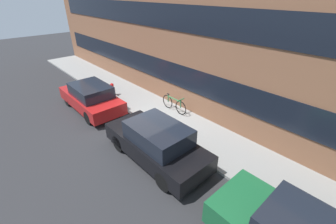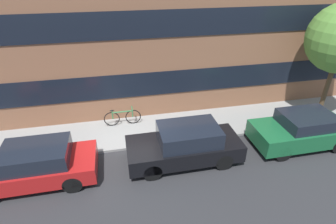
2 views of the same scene
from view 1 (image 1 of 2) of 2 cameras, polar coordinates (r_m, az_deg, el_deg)
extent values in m
plane|color=#2B2B2D|center=(10.18, -5.56, -3.56)|extent=(56.00, 56.00, 0.00)
cube|color=gray|center=(10.79, -0.55, -1.10)|extent=(28.00, 2.37, 0.10)
cube|color=brown|center=(10.62, 6.43, 20.51)|extent=(28.00, 0.90, 7.86)
cube|color=black|center=(10.82, 4.10, 8.72)|extent=(25.76, 0.04, 1.10)
cube|color=black|center=(10.23, 4.64, 22.51)|extent=(25.76, 0.04, 1.10)
cube|color=#AD1919|center=(11.96, -18.91, 2.97)|extent=(4.03, 1.69, 0.59)
cube|color=black|center=(11.60, -19.01, 5.24)|extent=(2.10, 1.49, 0.54)
cylinder|color=black|center=(12.91, -24.11, 2.81)|extent=(0.63, 0.18, 0.63)
cylinder|color=black|center=(13.37, -18.13, 4.79)|extent=(0.63, 0.18, 0.63)
cylinder|color=black|center=(10.77, -19.53, -1.38)|extent=(0.63, 0.18, 0.63)
cylinder|color=black|center=(11.31, -12.64, 1.15)|extent=(0.63, 0.18, 0.63)
cube|color=black|center=(8.04, -3.16, -8.53)|extent=(4.14, 1.68, 0.62)
cube|color=black|center=(7.58, -2.49, -5.43)|extent=(2.15, 1.48, 0.59)
cylinder|color=black|center=(8.73, -12.38, -7.76)|extent=(0.64, 0.18, 0.64)
cylinder|color=black|center=(9.38, -4.53, -4.26)|extent=(0.64, 0.18, 0.64)
cylinder|color=black|center=(7.09, -1.17, -17.17)|extent=(0.64, 0.18, 0.64)
cylinder|color=black|center=(7.88, 7.27, -11.80)|extent=(0.64, 0.18, 0.64)
cylinder|color=black|center=(7.08, 22.58, -20.16)|extent=(0.65, 0.18, 0.65)
cylinder|color=red|center=(13.24, -13.77, 4.27)|extent=(0.27, 0.27, 0.04)
cylinder|color=red|center=(13.12, -13.91, 5.43)|extent=(0.19, 0.19, 0.54)
sphere|color=red|center=(13.01, -14.07, 6.69)|extent=(0.20, 0.20, 0.20)
cylinder|color=red|center=(13.24, -14.30, 5.86)|extent=(0.15, 0.08, 0.08)
cylinder|color=red|center=(12.96, -13.57, 5.45)|extent=(0.15, 0.08, 0.08)
torus|color=black|center=(10.72, 3.27, 1.06)|extent=(0.69, 0.04, 0.69)
torus|color=black|center=(11.33, -0.11, 2.71)|extent=(0.69, 0.04, 0.69)
cylinder|color=#33723F|center=(10.88, 1.55, 3.36)|extent=(0.90, 0.06, 0.06)
cylinder|color=#33723F|center=(11.21, 0.05, 3.53)|extent=(0.06, 0.06, 0.39)
cylinder|color=#33723F|center=(10.64, 3.22, 2.02)|extent=(0.06, 0.06, 0.39)
ellipsoid|color=black|center=(11.12, 0.05, 4.58)|extent=(0.20, 0.08, 0.05)
cylinder|color=#33723F|center=(10.54, 3.26, 3.12)|extent=(0.05, 0.44, 0.05)
camera|label=2|loc=(8.05, -73.62, 17.32)|focal=28.00mm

